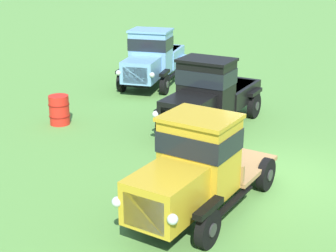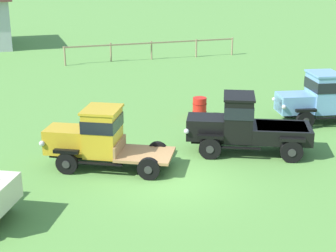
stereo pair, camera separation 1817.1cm
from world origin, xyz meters
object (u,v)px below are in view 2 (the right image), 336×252
Objects in this scene: vintage_truck_second_in_line at (97,137)px; vintage_truck_far_side at (327,98)px; oil_drum_beside_row at (200,107)px; vintage_truck_midrow_center at (245,125)px.

vintage_truck_second_in_line is 0.99× the size of vintage_truck_far_side.
vintage_truck_second_in_line is 5.03× the size of oil_drum_beside_row.
vintage_truck_midrow_center is 5.70m from vintage_truck_far_side.
oil_drum_beside_row is at bearing 38.44° from vintage_truck_second_in_line.
vintage_truck_far_side is (10.81, 2.03, 0.01)m from vintage_truck_second_in_line.
vintage_truck_second_in_line is 11.00m from vintage_truck_far_side.
vintage_truck_far_side is (5.21, 2.33, 0.04)m from vintage_truck_midrow_center.
oil_drum_beside_row is at bearing 89.66° from vintage_truck_midrow_center.
vintage_truck_second_in_line is at bearing 176.96° from vintage_truck_midrow_center.
oil_drum_beside_row is (-5.18, 2.44, -0.65)m from vintage_truck_far_side.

